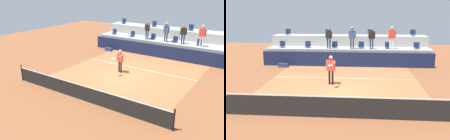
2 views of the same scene
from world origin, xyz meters
The scene contains 24 objects.
ground_plane centered at (0.00, 0.00, 0.00)m, with size 40.00×40.00×0.00m, color brown.
court_inner_paint centered at (0.00, 1.00, 0.00)m, with size 9.00×10.00×0.01m, color #A36038.
court_service_line centered at (0.00, 2.40, 0.01)m, with size 9.00×0.06×0.00m, color silver.
tennis_net centered at (0.00, -4.00, 0.50)m, with size 10.48×0.08×1.07m.
sponsor_backboard centered at (0.00, 6.00, 0.55)m, with size 13.00×0.16×1.10m, color #141E42.
seating_tier_lower centered at (0.00, 7.30, 0.62)m, with size 13.00×1.80×1.25m, color #9E9E99.
seating_tier_upper centered at (0.00, 9.10, 1.05)m, with size 13.00×1.80×2.10m, color #9E9E99.
stadium_chair_lower_far_left centered at (-5.34, 7.23, 1.46)m, with size 0.44×0.40×0.52m.
stadium_chair_lower_left centered at (-3.24, 7.23, 1.46)m, with size 0.44×0.40×0.52m.
stadium_chair_lower_mid_left centered at (-1.06, 7.23, 1.46)m, with size 0.44×0.40×0.52m.
stadium_chair_lower_mid_right centered at (1.07, 7.23, 1.46)m, with size 0.44×0.40×0.52m.
stadium_chair_lower_right centered at (3.15, 7.23, 1.46)m, with size 0.44×0.40×0.52m.
stadium_chair_lower_far_right centered at (5.37, 7.23, 1.46)m, with size 0.44×0.40×0.52m.
stadium_chair_upper_far_left centered at (-5.34, 9.03, 2.31)m, with size 0.44×0.40×0.52m.
stadium_chair_upper_left centered at (-1.82, 9.03, 2.31)m, with size 0.44×0.40×0.52m.
stadium_chair_upper_right centered at (1.81, 9.03, 2.31)m, with size 0.44×0.40×0.52m.
stadium_chair_upper_far_right centered at (5.36, 9.03, 2.31)m, with size 0.44×0.40×0.52m.
tennis_player centered at (-0.65, 0.90, 1.04)m, with size 0.59×1.26×1.69m.
spectator_leaning_on_rail centered at (-1.49, 6.85, 2.23)m, with size 0.58×0.24×1.63m.
spectator_with_hat centered at (0.34, 6.85, 2.30)m, with size 0.59×0.44×1.72m.
spectator_in_grey centered at (1.85, 6.85, 2.23)m, with size 0.58×0.27×1.64m.
spectator_in_white centered at (3.38, 6.85, 2.33)m, with size 0.61×0.25×1.77m.
tennis_ball centered at (-3.04, -0.44, 0.75)m, with size 0.07×0.07×0.07m.
equipment_bag centered at (-4.77, 5.38, 0.15)m, with size 0.76×0.28×0.30m, color navy.
Camera 2 is at (1.06, -14.05, 4.25)m, focal length 43.11 mm.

